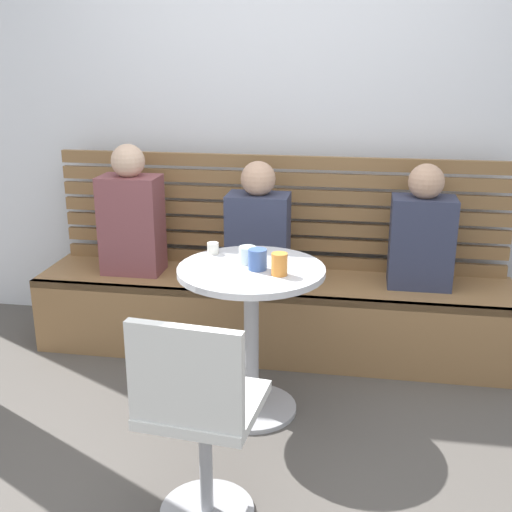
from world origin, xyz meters
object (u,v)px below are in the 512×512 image
(white_chair, at_px, (198,415))
(person_child_left, at_px, (422,233))
(booth_bench, at_px, (271,314))
(person_child_middle, at_px, (258,229))
(cup_espresso_small, at_px, (213,248))
(cup_glass_short, at_px, (247,255))
(cup_tumbler_orange, at_px, (279,264))
(cafe_table, at_px, (251,312))
(cup_mug_blue, at_px, (258,259))
(person_adult, at_px, (131,216))

(white_chair, bearing_deg, person_child_left, 60.53)
(booth_bench, xyz_separation_m, person_child_middle, (-0.07, -0.03, 0.52))
(cup_espresso_small, bearing_deg, cup_glass_short, -31.47)
(cup_tumbler_orange, height_order, cup_glass_short, cup_tumbler_orange)
(booth_bench, relative_size, cup_glass_short, 33.75)
(person_child_left, xyz_separation_m, person_child_middle, (-0.89, -0.07, -0.00))
(white_chair, relative_size, person_child_left, 1.25)
(cafe_table, bearing_deg, cup_tumbler_orange, -29.21)
(booth_bench, xyz_separation_m, cup_mug_blue, (0.03, -0.70, 0.57))
(white_chair, distance_m, person_child_left, 1.78)
(booth_bench, distance_m, cafe_table, 0.74)
(white_chair, distance_m, cup_mug_blue, 0.86)
(person_child_left, relative_size, cup_mug_blue, 7.15)
(cup_espresso_small, distance_m, cup_glass_short, 0.23)
(person_adult, xyz_separation_m, cup_mug_blue, (0.85, -0.70, 0.01))
(person_child_middle, bearing_deg, cafe_table, -83.68)
(person_child_left, height_order, cup_glass_short, person_child_left)
(person_adult, distance_m, person_child_middle, 0.75)
(cup_espresso_small, relative_size, cup_glass_short, 0.70)
(cup_mug_blue, bearing_deg, person_child_left, 43.28)
(cafe_table, bearing_deg, white_chair, -93.23)
(cup_espresso_small, bearing_deg, cup_mug_blue, -38.01)
(cup_espresso_small, bearing_deg, white_chair, -80.18)
(cup_mug_blue, xyz_separation_m, cup_glass_short, (-0.06, 0.08, -0.01))
(white_chair, relative_size, cup_tumbler_orange, 8.50)
(person_adult, xyz_separation_m, cup_glass_short, (0.79, -0.62, 0.00))
(cup_espresso_small, bearing_deg, person_child_middle, 72.81)
(cafe_table, relative_size, person_child_left, 1.09)
(person_adult, relative_size, cup_tumbler_orange, 7.49)
(person_child_left, bearing_deg, white_chair, -119.47)
(cup_glass_short, bearing_deg, person_adult, 141.89)
(person_child_left, distance_m, cup_espresso_small, 1.17)
(white_chair, bearing_deg, booth_bench, 88.14)
(white_chair, relative_size, cup_espresso_small, 15.18)
(person_child_middle, relative_size, cup_glass_short, 8.48)
(booth_bench, bearing_deg, cup_glass_short, -92.55)
(cup_glass_short, bearing_deg, booth_bench, 87.45)
(white_chair, xyz_separation_m, cup_mug_blue, (0.08, 0.79, 0.32))
(person_child_left, xyz_separation_m, cup_tumbler_orange, (-0.67, -0.79, 0.05))
(booth_bench, xyz_separation_m, cup_espresso_small, (-0.22, -0.50, 0.55))
(person_adult, relative_size, cup_glass_short, 9.36)
(person_child_middle, relative_size, cup_mug_blue, 7.14)
(person_child_middle, height_order, cup_tumbler_orange, person_child_middle)
(white_chair, bearing_deg, person_child_middle, 91.00)
(cafe_table, relative_size, white_chair, 0.87)
(white_chair, distance_m, person_child_middle, 1.49)
(person_child_left, height_order, cup_mug_blue, person_child_left)
(cup_espresso_small, height_order, cup_glass_short, cup_glass_short)
(cafe_table, distance_m, person_adult, 1.09)
(cafe_table, height_order, person_adult, person_adult)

